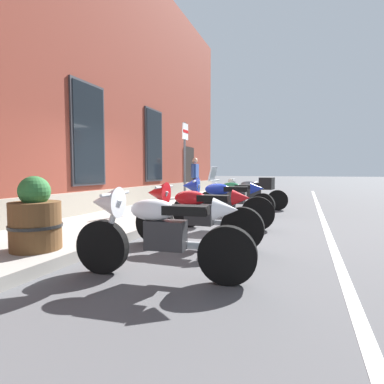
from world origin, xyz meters
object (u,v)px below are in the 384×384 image
(pedestrian_blue_top, at_px, (195,175))
(motorcycle_green_touring, at_px, (239,196))
(motorcycle_red_sport, at_px, (192,211))
(motorcycle_grey_naked, at_px, (251,194))
(motorcycle_white_sport, at_px, (154,229))
(motorcycle_blue_sport, at_px, (219,201))
(parking_sign, at_px, (185,153))
(barrel_planter, at_px, (35,219))

(pedestrian_blue_top, bearing_deg, motorcycle_green_touring, -144.93)
(motorcycle_red_sport, height_order, motorcycle_grey_naked, motorcycle_red_sport)
(motorcycle_white_sport, relative_size, motorcycle_blue_sport, 0.98)
(motorcycle_blue_sport, xyz_separation_m, motorcycle_grey_naked, (3.38, -0.12, -0.10))
(motorcycle_grey_naked, relative_size, parking_sign, 0.90)
(motorcycle_red_sport, height_order, parking_sign, parking_sign)
(motorcycle_white_sport, relative_size, pedestrian_blue_top, 1.32)
(parking_sign, distance_m, barrel_planter, 4.99)
(motorcycle_white_sport, relative_size, barrel_planter, 2.14)
(motorcycle_white_sport, xyz_separation_m, motorcycle_red_sport, (1.50, 0.12, -0.00))
(motorcycle_red_sport, bearing_deg, motorcycle_blue_sport, -0.04)
(motorcycle_white_sport, bearing_deg, motorcycle_red_sport, 4.71)
(motorcycle_grey_naked, xyz_separation_m, pedestrian_blue_top, (2.08, 2.62, 0.55))
(motorcycle_grey_naked, distance_m, parking_sign, 2.56)
(motorcycle_white_sport, xyz_separation_m, motorcycle_grey_naked, (6.47, 0.00, -0.08))
(motorcycle_grey_naked, bearing_deg, parking_sign, 135.21)
(motorcycle_blue_sport, bearing_deg, barrel_planter, 151.76)
(motorcycle_white_sport, distance_m, pedestrian_blue_top, 8.96)
(motorcycle_white_sport, relative_size, motorcycle_grey_naked, 0.97)
(motorcycle_green_touring, height_order, motorcycle_grey_naked, motorcycle_green_touring)
(motorcycle_grey_naked, height_order, barrel_planter, barrel_planter)
(motorcycle_white_sport, distance_m, motorcycle_red_sport, 1.50)
(motorcycle_blue_sport, bearing_deg, motorcycle_red_sport, 179.96)
(motorcycle_green_touring, bearing_deg, motorcycle_blue_sport, 178.73)
(motorcycle_white_sport, bearing_deg, pedestrian_blue_top, 17.05)
(motorcycle_red_sport, height_order, pedestrian_blue_top, pedestrian_blue_top)
(motorcycle_red_sport, bearing_deg, motorcycle_grey_naked, -1.40)
(motorcycle_green_touring, xyz_separation_m, motorcycle_grey_naked, (1.54, -0.08, -0.07))
(pedestrian_blue_top, distance_m, parking_sign, 3.88)
(motorcycle_red_sport, bearing_deg, pedestrian_blue_top, 19.52)
(barrel_planter, bearing_deg, pedestrian_blue_top, 5.71)
(motorcycle_white_sport, height_order, motorcycle_blue_sport, motorcycle_blue_sport)
(motorcycle_red_sport, relative_size, pedestrian_blue_top, 1.34)
(motorcycle_white_sport, xyz_separation_m, pedestrian_blue_top, (8.55, 2.62, 0.48))
(motorcycle_blue_sport, height_order, motorcycle_grey_naked, motorcycle_blue_sport)
(pedestrian_blue_top, bearing_deg, parking_sign, -164.30)
(motorcycle_red_sport, xyz_separation_m, motorcycle_grey_naked, (4.97, -0.12, -0.08))
(motorcycle_blue_sport, distance_m, motorcycle_green_touring, 1.84)
(motorcycle_white_sport, height_order, motorcycle_grey_naked, motorcycle_white_sport)
(motorcycle_blue_sport, bearing_deg, pedestrian_blue_top, 24.59)
(motorcycle_blue_sport, height_order, barrel_planter, barrel_planter)
(motorcycle_red_sport, distance_m, motorcycle_blue_sport, 1.59)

